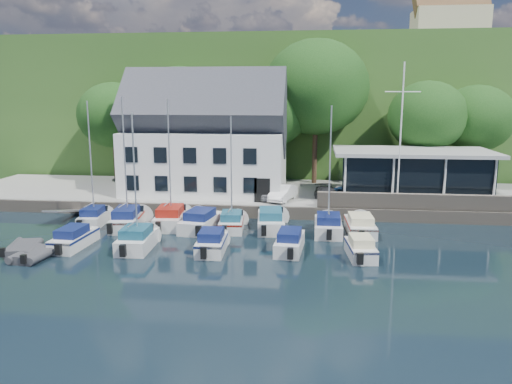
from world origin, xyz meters
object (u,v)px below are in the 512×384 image
Objects in this scene: harbor_building at (206,144)px; flagpole at (401,136)px; car_dgrey at (327,194)px; boat_r2_4 at (361,246)px; club_pavilion at (411,174)px; boat_r1_7 at (360,224)px; boat_r2_1 at (135,178)px; car_blue at (343,194)px; boat_r1_1 at (125,165)px; boat_r1_3 at (201,219)px; boat_r1_5 at (271,219)px; boat_r2_0 at (74,236)px; boat_r2_3 at (290,240)px; boat_r1_6 at (330,172)px; boat_r1_2 at (169,163)px; boat_r1_4 at (231,173)px; car_white at (283,193)px; dinghy_1 at (35,253)px; boat_r1_0 at (91,170)px; dinghy_0 at (23,247)px; car_silver at (265,192)px; boat_r2_2 at (212,240)px.

harbor_building is 16.86m from flagpole.
car_dgrey reaches higher than boat_r2_4.
boat_r1_7 is at bearing -120.64° from club_pavilion.
flagpole is 1.22× the size of boat_r2_1.
boat_r1_1 is at bearing -153.10° from car_blue.
boat_r1_5 is at bearing 17.19° from boat_r1_3.
boat_r2_0 is 0.64× the size of boat_r2_1.
boat_r2_4 is (4.35, -0.78, -0.02)m from boat_r2_3.
boat_r1_3 is (-16.47, -8.76, -2.29)m from club_pavilion.
boat_r1_6 is at bearing -100.63° from car_dgrey.
boat_r1_2 is at bearing 5.57° from boat_r1_1.
boat_r2_4 is (14.06, -0.10, -3.89)m from boat_r2_1.
boat_r1_4 is (-8.38, -6.36, 2.58)m from car_blue.
dinghy_1 is (-14.09, -13.88, -1.29)m from car_white.
boat_r1_7 is at bearing -6.57° from boat_r1_0.
dinghy_0 is at bearing -154.24° from flagpole.
boat_r1_4 reaches higher than boat_r2_0.
boat_r1_4 is at bearing -5.80° from boat_r1_1.
harbor_building is 19.66m from boat_r2_4.
car_white is 0.61× the size of boat_r1_3.
boat_r1_3 is (-5.62, -6.20, -0.89)m from car_white.
boat_r1_1 is 11.34m from boat_r1_5.
car_silver reaches higher than dinghy_1.
dinghy_0 is at bearing -155.34° from car_silver.
boat_r1_0 is (-6.86, -8.77, -1.15)m from harbor_building.
boat_r1_1 is at bearing -170.80° from boat_r1_3.
car_silver is 0.71× the size of boat_r2_4.
boat_r1_6 is (10.77, -9.32, -0.91)m from harbor_building.
harbor_building is at bearing 73.97° from dinghy_1.
flagpole reaches higher than boat_r1_5.
boat_r2_2 is (-3.22, -5.83, -0.04)m from boat_r1_5.
car_dgrey is at bearing 169.08° from flagpole.
car_dgrey is at bearing -160.78° from club_pavilion.
boat_r1_4 is 14.42m from dinghy_0.
dinghy_0 is 1.06× the size of dinghy_1.
boat_r1_3 is (8.39, -0.49, -3.44)m from boat_r1_0.
boat_r1_1 is 9.79m from boat_r2_2.
boat_r1_6 is at bearing -16.68° from boat_r1_5.
club_pavilion is at bearing 14.11° from boat_r1_1.
boat_r1_6 reaches higher than boat_r1_7.
boat_r2_0 is (-7.23, -5.11, -0.07)m from boat_r1_3.
boat_r1_4 is 9.89m from boat_r1_7.
boat_r1_2 is 15.24m from boat_r2_4.
boat_r1_5 is (10.62, 0.79, -3.90)m from boat_r1_1.
boat_r1_4 is 4.46m from boat_r1_5.
flagpole reaches higher than car_silver.
boat_r2_2 reaches higher than dinghy_1.
boat_r1_5 is (-4.23, -5.51, -0.83)m from car_dgrey.
boat_r1_3 is (1.53, -9.26, -4.59)m from harbor_building.
boat_r2_2 is at bearing -141.50° from flagpole.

